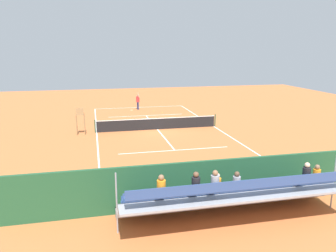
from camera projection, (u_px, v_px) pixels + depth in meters
ground_plane at (157, 129)px, 27.96m from camera, size 60.00×60.00×0.00m
court_line_markings at (157, 129)px, 27.99m from camera, size 10.10×22.20×0.01m
tennis_net at (157, 124)px, 27.84m from camera, size 10.30×0.10×1.07m
backdrop_wall at (219, 182)px, 14.43m from camera, size 18.00×0.16×2.00m
bleacher_stand at (232, 196)px, 13.09m from camera, size 9.06×2.40×2.48m
umpire_chair at (80, 118)px, 25.99m from camera, size 0.67×0.67×2.14m
courtside_bench at (244, 182)px, 15.56m from camera, size 1.80×0.40×0.93m
equipment_bag at (209, 194)px, 15.14m from camera, size 0.90×0.36×0.36m
tennis_player at (138, 100)px, 36.81m from camera, size 0.43×0.55×1.93m
tennis_racket at (132, 110)px, 36.55m from camera, size 0.35×0.58×0.03m
tennis_ball_near at (162, 112)px, 35.29m from camera, size 0.07×0.07×0.07m
tennis_ball_far at (154, 111)px, 35.98m from camera, size 0.07×0.07×0.07m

